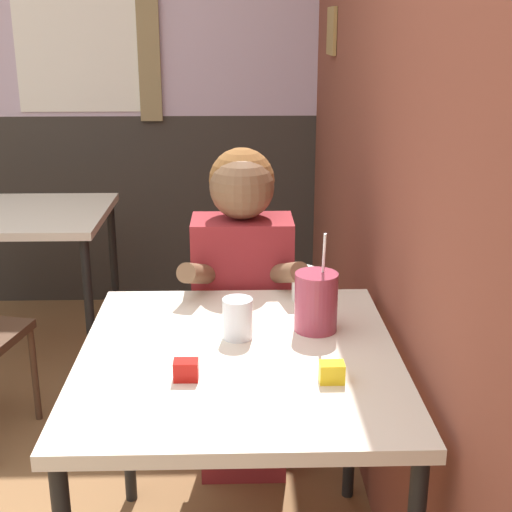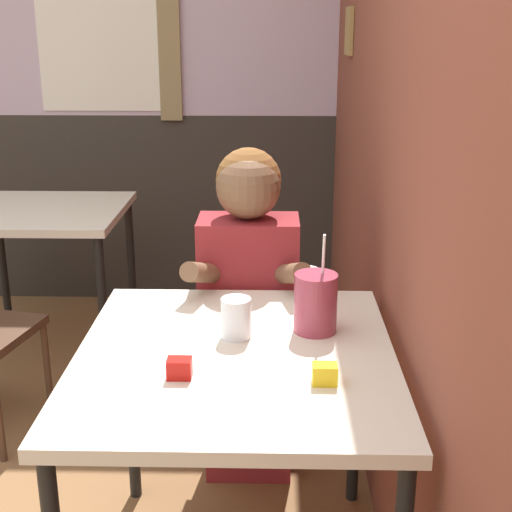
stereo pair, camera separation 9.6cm
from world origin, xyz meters
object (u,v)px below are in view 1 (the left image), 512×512
Objects in this scene: main_table at (239,377)px; background_table at (25,230)px; cocktail_pitcher at (316,302)px; person_seated at (243,308)px.

main_table is 1.21× the size of background_table.
person_seated is at bearing 114.16° from cocktail_pitcher.
person_seated is at bearing 88.58° from main_table.
background_table is at bearing 137.42° from person_seated.
background_table is at bearing 131.31° from cocktail_pitcher.
person_seated is 4.18× the size of cocktail_pitcher.
background_table is at bearing 123.14° from main_table.
person_seated is at bearing -42.58° from background_table.
main_table is 3.22× the size of cocktail_pitcher.
main_table is at bearing -91.42° from person_seated.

